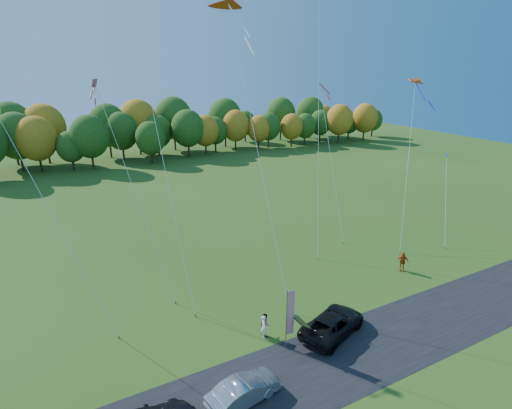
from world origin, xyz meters
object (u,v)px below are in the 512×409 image
person_east (402,261)px  feather_flag (290,312)px  silver_sedan (244,391)px  black_suv (333,324)px

person_east → feather_flag: (-14.03, -3.80, 1.65)m
silver_sedan → black_suv: bearing=-82.9°
silver_sedan → feather_flag: size_ratio=1.01×
feather_flag → black_suv: bearing=-4.4°
silver_sedan → feather_flag: bearing=-69.5°
black_suv → silver_sedan: (-7.78, -2.38, -0.05)m
person_east → feather_flag: bearing=-121.9°
black_suv → person_east: person_east is taller
silver_sedan → feather_flag: (4.47, 2.63, 1.84)m
silver_sedan → person_east: bearing=-80.8°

